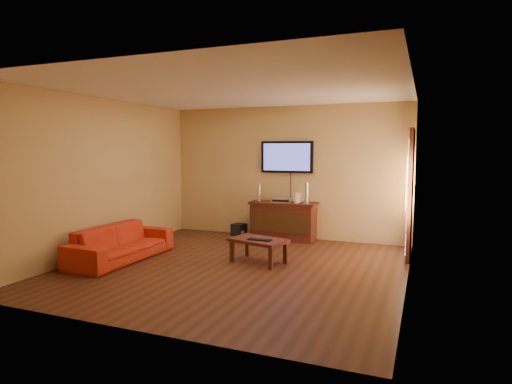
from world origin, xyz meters
The scene contains 14 objects.
ground_plane centered at (0.00, 0.00, 0.00)m, with size 5.00×5.00×0.00m, color #3C1D10.
room_walls centered at (0.00, 0.62, 1.69)m, with size 5.00×5.00×5.00m.
french_door centered at (2.46, 1.70, 1.05)m, with size 0.07×1.02×2.22m.
media_console centered at (0.04, 2.24, 0.38)m, with size 1.34×0.51×0.76m.
television centered at (0.04, 2.45, 1.67)m, with size 1.09×0.08×0.65m.
coffee_table centered at (0.22, 0.39, 0.33)m, with size 0.99×0.74×0.39m.
sofa centered at (-1.95, -0.27, 0.38)m, with size 1.93×0.56×0.76m, color red.
speaker_left centered at (-0.49, 2.25, 0.92)m, with size 0.10×0.10×0.35m.
speaker_right centered at (0.53, 2.21, 0.95)m, with size 0.11×0.11×0.41m.
av_receiver centered at (0.02, 2.21, 0.81)m, with size 0.39×0.28×0.09m, color silver.
game_console centered at (0.34, 2.22, 0.87)m, with size 0.04×0.15×0.21m, color white.
subwoofer centered at (-0.95, 2.25, 0.13)m, with size 0.26×0.26×0.26m, color black.
bottle centered at (-0.67, 1.83, 0.10)m, with size 0.07×0.07×0.21m.
keyboard centered at (0.28, 0.31, 0.40)m, with size 0.39×0.16×0.02m.
Camera 1 is at (2.69, -5.90, 1.82)m, focal length 30.00 mm.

